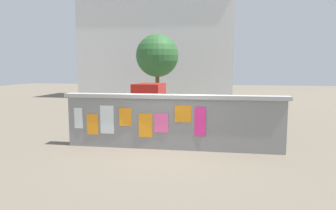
{
  "coord_description": "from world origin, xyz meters",
  "views": [
    {
      "loc": [
        1.42,
        -9.26,
        2.51
      ],
      "look_at": [
        -0.64,
        2.98,
        1.02
      ],
      "focal_mm": 32.66,
      "sensor_mm": 36.0,
      "label": 1
    }
  ],
  "objects": [
    {
      "name": "person_walking",
      "position": [
        -2.85,
        0.82,
        0.99
      ],
      "size": [
        0.44,
        0.44,
        1.62
      ],
      "color": "#338CBF",
      "rests_on": "ground"
    },
    {
      "name": "bicycle_near",
      "position": [
        2.81,
        5.4,
        0.36
      ],
      "size": [
        1.7,
        0.44,
        0.95
      ],
      "color": "black",
      "rests_on": "ground"
    },
    {
      "name": "building_background",
      "position": [
        -3.93,
        17.04,
        4.52
      ],
      "size": [
        13.04,
        4.8,
        9.0
      ],
      "color": "silver",
      "rests_on": "ground"
    },
    {
      "name": "person_bystander",
      "position": [
        0.86,
        1.01,
        0.99
      ],
      "size": [
        0.47,
        0.47,
        1.62
      ],
      "color": "#BF6626",
      "rests_on": "ground"
    },
    {
      "name": "ground",
      "position": [
        0.0,
        8.0,
        0.0
      ],
      "size": [
        60.0,
        60.0,
        0.0
      ],
      "primitive_type": "plane",
      "color": "#6B6051"
    },
    {
      "name": "motorcycle",
      "position": [
        2.58,
        1.73,
        0.46
      ],
      "size": [
        1.88,
        0.64,
        0.87
      ],
      "color": "black",
      "rests_on": "ground"
    },
    {
      "name": "auto_rickshaw_truck",
      "position": [
        -0.64,
        3.8,
        0.9
      ],
      "size": [
        3.67,
        1.67,
        1.85
      ],
      "color": "black",
      "rests_on": "ground"
    },
    {
      "name": "tree_roadside",
      "position": [
        -2.53,
        10.13,
        3.31
      ],
      "size": [
        2.73,
        2.73,
        4.69
      ],
      "color": "brown",
      "rests_on": "ground"
    },
    {
      "name": "poster_wall",
      "position": [
        -0.01,
        -0.0,
        0.88
      ],
      "size": [
        6.96,
        0.42,
        1.71
      ],
      "color": "gray",
      "rests_on": "ground"
    }
  ]
}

